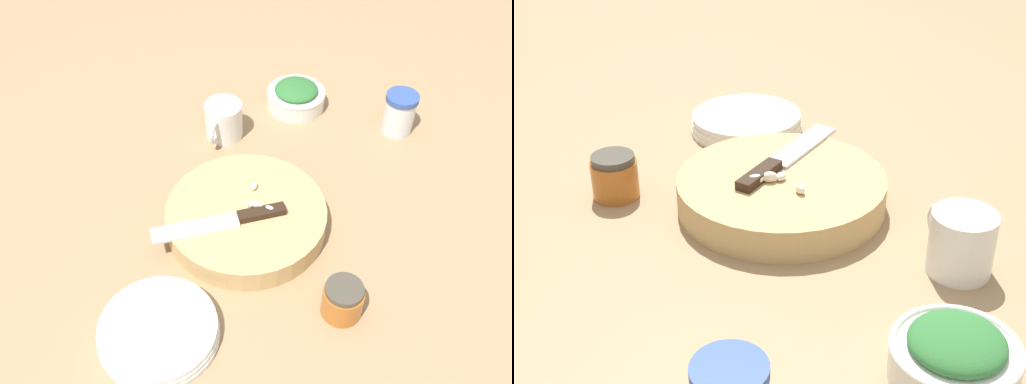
% 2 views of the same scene
% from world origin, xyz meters
% --- Properties ---
extents(ground_plane, '(5.00, 5.00, 0.00)m').
position_xyz_m(ground_plane, '(0.00, 0.00, 0.00)').
color(ground_plane, '#997A56').
extents(cutting_board, '(0.29, 0.29, 0.05)m').
position_xyz_m(cutting_board, '(0.05, -0.04, 0.02)').
color(cutting_board, tan).
rests_on(cutting_board, ground_plane).
extents(chef_knife, '(0.17, 0.20, 0.01)m').
position_xyz_m(chef_knife, '(0.09, -0.06, 0.05)').
color(chef_knife, black).
rests_on(chef_knife, cutting_board).
extents(garlic_cloves, '(0.06, 0.07, 0.02)m').
position_xyz_m(garlic_cloves, '(0.03, -0.02, 0.05)').
color(garlic_cloves, silver).
rests_on(garlic_cloves, cutting_board).
extents(herb_bowl, '(0.13, 0.13, 0.06)m').
position_xyz_m(herb_bowl, '(-0.32, -0.09, 0.03)').
color(herb_bowl, silver).
rests_on(herb_bowl, ground_plane).
extents(spice_jar, '(0.07, 0.07, 0.09)m').
position_xyz_m(spice_jar, '(-0.33, 0.14, 0.05)').
color(spice_jar, silver).
rests_on(spice_jar, ground_plane).
extents(coffee_mug, '(0.11, 0.08, 0.08)m').
position_xyz_m(coffee_mug, '(-0.16, -0.19, 0.04)').
color(coffee_mug, silver).
rests_on(coffee_mug, ground_plane).
extents(plate_stack, '(0.19, 0.19, 0.03)m').
position_xyz_m(plate_stack, '(0.31, -0.07, 0.01)').
color(plate_stack, silver).
rests_on(plate_stack, ground_plane).
extents(honey_jar, '(0.07, 0.07, 0.06)m').
position_xyz_m(honey_jar, '(0.15, 0.17, 0.03)').
color(honey_jar, '#B26023').
rests_on(honey_jar, ground_plane).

